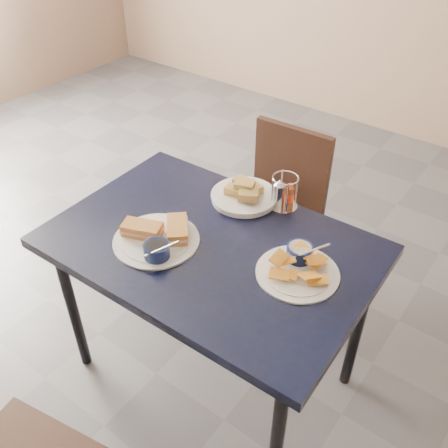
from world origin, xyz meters
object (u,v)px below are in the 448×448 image
Objects in this scene: chair_far at (280,201)px; condiment_caddy at (283,194)px; sandwich_plate at (158,237)px; dining_table at (211,257)px; bread_basket at (244,194)px; plantain_plate at (298,265)px.

condiment_caddy is (0.21, -0.36, 0.33)m from chair_far.
condiment_caddy is at bearing 62.15° from sandwich_plate.
chair_far is at bearing 99.80° from dining_table.
bread_basket is (-0.05, 0.29, 0.09)m from dining_table.
bread_basket is 1.89× the size of condiment_caddy.
plantain_plate is (0.44, -0.64, 0.29)m from chair_far.
plantain_plate is at bearing -50.34° from condiment_caddy.
condiment_caddy is at bearing -59.90° from chair_far.
dining_table is at bearing -169.13° from plantain_plate.
sandwich_plate is at bearing -91.84° from chair_far.
sandwich_plate is 0.50m from plantain_plate.
plantain_plate is at bearing -55.49° from chair_far.
condiment_caddy is at bearing 20.24° from bread_basket.
sandwich_plate is 1.15× the size of plantain_plate.
condiment_caddy reaches higher than bread_basket.
plantain_plate is at bearing -31.00° from bread_basket.
plantain_plate is at bearing 20.18° from sandwich_plate.
dining_table is 4.49× the size of bread_basket.
chair_far is 6.11× the size of condiment_caddy.
sandwich_plate reaches higher than dining_table.
sandwich_plate is (-0.15, -0.11, 0.09)m from dining_table.
dining_table is at bearing -104.82° from condiment_caddy.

